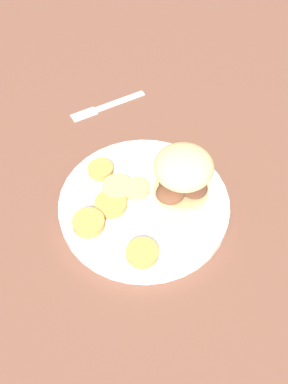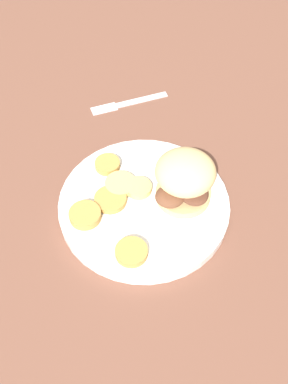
% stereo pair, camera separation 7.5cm
% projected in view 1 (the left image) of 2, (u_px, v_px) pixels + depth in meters
% --- Properties ---
extents(ground_plane, '(4.00, 4.00, 0.00)m').
position_uv_depth(ground_plane, '(144.00, 208.00, 0.78)').
color(ground_plane, brown).
extents(dinner_plate, '(0.29, 0.29, 0.02)m').
position_uv_depth(dinner_plate, '(144.00, 204.00, 0.77)').
color(dinner_plate, white).
rests_on(dinner_plate, ground_plane).
extents(sandwich, '(0.11, 0.11, 0.09)m').
position_uv_depth(sandwich, '(182.00, 174.00, 0.74)').
color(sandwich, tan).
rests_on(sandwich, dinner_plate).
extents(potato_round_0, '(0.05, 0.05, 0.01)m').
position_uv_depth(potato_round_0, '(142.00, 253.00, 0.70)').
color(potato_round_0, '#BC8942').
rests_on(potato_round_0, dinner_plate).
extents(potato_round_1, '(0.05, 0.05, 0.01)m').
position_uv_depth(potato_round_1, '(101.00, 169.00, 0.80)').
color(potato_round_1, '#BC8942').
rests_on(potato_round_1, dinner_plate).
extents(potato_round_2, '(0.06, 0.06, 0.01)m').
position_uv_depth(potato_round_2, '(111.00, 204.00, 0.76)').
color(potato_round_2, '#BC8942').
rests_on(potato_round_2, dinner_plate).
extents(potato_round_3, '(0.05, 0.05, 0.01)m').
position_uv_depth(potato_round_3, '(89.00, 223.00, 0.73)').
color(potato_round_3, '#BC8942').
rests_on(potato_round_3, dinner_plate).
extents(potato_round_4, '(0.05, 0.05, 0.01)m').
position_uv_depth(potato_round_4, '(136.00, 189.00, 0.78)').
color(potato_round_4, '#DBB766').
rests_on(potato_round_4, dinner_plate).
extents(potato_round_5, '(0.05, 0.05, 0.01)m').
position_uv_depth(potato_round_5, '(117.00, 187.00, 0.78)').
color(potato_round_5, '#DBB766').
rests_on(potato_round_5, dinner_plate).
extents(fork, '(0.14, 0.12, 0.00)m').
position_uv_depth(fork, '(107.00, 106.00, 0.94)').
color(fork, silver).
rests_on(fork, ground_plane).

